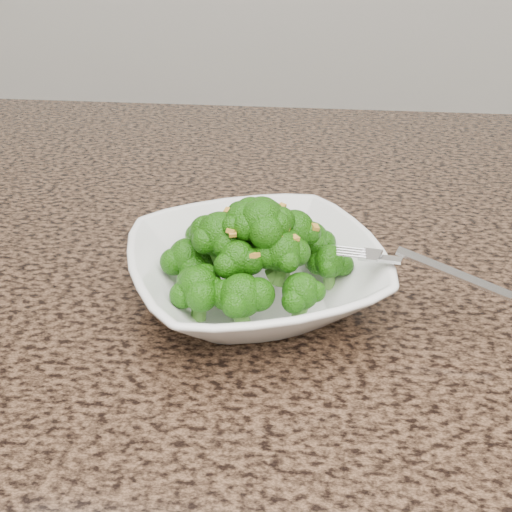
# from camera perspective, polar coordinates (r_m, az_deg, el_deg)

# --- Properties ---
(cabinet) EXTENTS (1.55, 0.95, 0.87)m
(cabinet) POSITION_cam_1_polar(r_m,az_deg,el_deg) (1.05, -5.46, -21.34)
(cabinet) COLOR #3B2618
(cabinet) RESTS_ON ground
(granite_counter) EXTENTS (1.64, 1.04, 0.03)m
(granite_counter) POSITION_cam_1_polar(r_m,az_deg,el_deg) (0.76, -7.09, 0.49)
(granite_counter) COLOR brown
(granite_counter) RESTS_ON cabinet
(bowl) EXTENTS (0.31, 0.31, 0.06)m
(bowl) POSITION_cam_1_polar(r_m,az_deg,el_deg) (0.62, 0.00, -1.65)
(bowl) COLOR white
(bowl) RESTS_ON granite_counter
(broccoli_pile) EXTENTS (0.21, 0.21, 0.07)m
(broccoli_pile) POSITION_cam_1_polar(r_m,az_deg,el_deg) (0.59, 0.00, 3.82)
(broccoli_pile) COLOR #20650B
(broccoli_pile) RESTS_ON bowl
(garlic_topping) EXTENTS (0.13, 0.13, 0.01)m
(garlic_topping) POSITION_cam_1_polar(r_m,az_deg,el_deg) (0.57, 0.00, 7.38)
(garlic_topping) COLOR gold
(garlic_topping) RESTS_ON broccoli_pile
(fork) EXTENTS (0.17, 0.08, 0.01)m
(fork) POSITION_cam_1_polar(r_m,az_deg,el_deg) (0.59, 12.20, -0.34)
(fork) COLOR silver
(fork) RESTS_ON bowl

